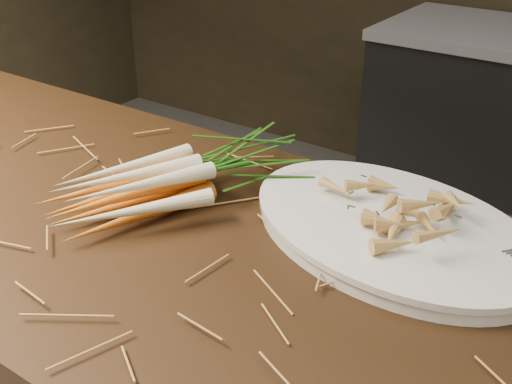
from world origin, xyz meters
TOP-DOWN VIEW (x-y plane):
  - straw_bedding at (0.00, 0.30)m, footprint 1.40×0.60m
  - root_veg_bunch at (-0.19, 0.42)m, footprint 0.32×0.51m
  - serving_platter at (0.14, 0.47)m, footprint 0.55×0.44m
  - roasted_veg_heap at (0.14, 0.47)m, footprint 0.27×0.23m
  - serving_fork at (0.30, 0.41)m, footprint 0.12×0.16m

SIDE VIEW (x-z plane):
  - straw_bedding at x=0.00m, z-range 0.90..0.92m
  - serving_platter at x=0.14m, z-range 0.90..0.93m
  - serving_fork at x=0.30m, z-range 0.93..0.93m
  - root_veg_bunch at x=-0.19m, z-range 0.90..0.99m
  - roasted_veg_heap at x=0.14m, z-range 0.93..0.98m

